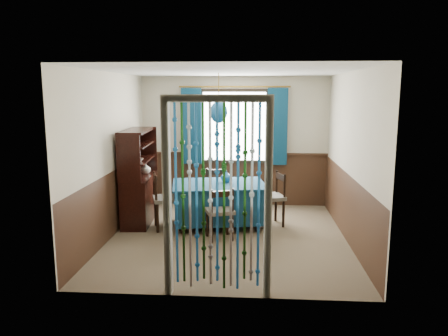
# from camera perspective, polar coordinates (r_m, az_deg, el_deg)

# --- Properties ---
(floor) EXTENTS (4.00, 4.00, 0.00)m
(floor) POSITION_cam_1_polar(r_m,az_deg,el_deg) (6.81, 0.53, -8.97)
(floor) COLOR brown
(floor) RESTS_ON ground
(ceiling) EXTENTS (4.00, 4.00, 0.00)m
(ceiling) POSITION_cam_1_polar(r_m,az_deg,el_deg) (6.45, 0.57, 12.55)
(ceiling) COLOR silver
(ceiling) RESTS_ON ground
(wall_back) EXTENTS (3.60, 0.00, 3.60)m
(wall_back) POSITION_cam_1_polar(r_m,az_deg,el_deg) (8.49, 1.36, 3.46)
(wall_back) COLOR beige
(wall_back) RESTS_ON ground
(wall_front) EXTENTS (3.60, 0.00, 3.60)m
(wall_front) POSITION_cam_1_polar(r_m,az_deg,el_deg) (4.55, -0.96, -2.19)
(wall_front) COLOR beige
(wall_front) RESTS_ON ground
(wall_left) EXTENTS (0.00, 4.00, 4.00)m
(wall_left) POSITION_cam_1_polar(r_m,az_deg,el_deg) (6.86, -14.64, 1.60)
(wall_left) COLOR beige
(wall_left) RESTS_ON ground
(wall_right) EXTENTS (0.00, 4.00, 4.00)m
(wall_right) POSITION_cam_1_polar(r_m,az_deg,el_deg) (6.65, 16.22, 1.27)
(wall_right) COLOR beige
(wall_right) RESTS_ON ground
(wainscot_back) EXTENTS (3.60, 0.00, 3.60)m
(wainscot_back) POSITION_cam_1_polar(r_m,az_deg,el_deg) (8.60, 1.34, -1.52)
(wainscot_back) COLOR #3C2416
(wainscot_back) RESTS_ON ground
(wainscot_front) EXTENTS (3.60, 0.00, 3.60)m
(wainscot_front) POSITION_cam_1_polar(r_m,az_deg,el_deg) (4.78, -0.92, -10.99)
(wainscot_front) COLOR #3C2416
(wainscot_front) RESTS_ON ground
(wainscot_left) EXTENTS (0.00, 4.00, 4.00)m
(wainscot_left) POSITION_cam_1_polar(r_m,az_deg,el_deg) (7.00, -14.26, -4.49)
(wainscot_left) COLOR #3C2416
(wainscot_left) RESTS_ON ground
(wainscot_right) EXTENTS (0.00, 4.00, 4.00)m
(wainscot_right) POSITION_cam_1_polar(r_m,az_deg,el_deg) (6.80, 15.79, -4.98)
(wainscot_right) COLOR #3C2416
(wainscot_right) RESTS_ON ground
(window) EXTENTS (1.32, 0.12, 1.42)m
(window) POSITION_cam_1_polar(r_m,az_deg,el_deg) (8.42, 1.35, 5.46)
(window) COLOR black
(window) RESTS_ON wall_back
(doorway) EXTENTS (1.16, 0.12, 2.18)m
(doorway) POSITION_cam_1_polar(r_m,az_deg,el_deg) (4.65, -0.89, -4.45)
(doorway) COLOR silver
(doorway) RESTS_ON ground
(dining_table) EXTENTS (1.66, 1.28, 0.72)m
(dining_table) POSITION_cam_1_polar(r_m,az_deg,el_deg) (7.23, -0.66, -4.36)
(dining_table) COLOR #0E324C
(dining_table) RESTS_ON floor
(chair_near) EXTENTS (0.50, 0.49, 0.81)m
(chair_near) POSITION_cam_1_polar(r_m,az_deg,el_deg) (6.58, -0.52, -5.72)
(chair_near) COLOR black
(chair_near) RESTS_ON floor
(chair_far) EXTENTS (0.50, 0.49, 0.83)m
(chair_far) POSITION_cam_1_polar(r_m,az_deg,el_deg) (7.92, -0.85, -2.92)
(chair_far) COLOR black
(chair_far) RESTS_ON floor
(chair_left) EXTENTS (0.55, 0.56, 0.92)m
(chair_left) POSITION_cam_1_polar(r_m,az_deg,el_deg) (7.14, -7.69, -4.07)
(chair_left) COLOR black
(chair_left) RESTS_ON floor
(chair_right) EXTENTS (0.53, 0.55, 0.89)m
(chair_right) POSITION_cam_1_polar(r_m,az_deg,el_deg) (7.33, 6.28, -3.81)
(chair_right) COLOR black
(chair_right) RESTS_ON floor
(sideboard) EXTENTS (0.49, 1.24, 1.59)m
(sideboard) POSITION_cam_1_polar(r_m,az_deg,el_deg) (7.59, -11.05, -2.78)
(sideboard) COLOR black
(sideboard) RESTS_ON floor
(pendant_lamp) EXTENTS (0.28, 0.28, 0.79)m
(pendant_lamp) POSITION_cam_1_polar(r_m,az_deg,el_deg) (7.02, -0.69, 7.32)
(pendant_lamp) COLOR olive
(pendant_lamp) RESTS_ON ceiling
(vase_table) EXTENTS (0.19, 0.19, 0.18)m
(vase_table) POSITION_cam_1_polar(r_m,az_deg,el_deg) (7.28, 0.28, -1.13)
(vase_table) COLOR #155590
(vase_table) RESTS_ON dining_table
(bowl_shelf) EXTENTS (0.28, 0.28, 0.06)m
(bowl_shelf) POSITION_cam_1_polar(r_m,az_deg,el_deg) (7.23, -11.27, 1.05)
(bowl_shelf) COLOR beige
(bowl_shelf) RESTS_ON sideboard
(vase_sideboard) EXTENTS (0.19, 0.19, 0.20)m
(vase_sideboard) POSITION_cam_1_polar(r_m,az_deg,el_deg) (7.77, -10.20, 0.05)
(vase_sideboard) COLOR beige
(vase_sideboard) RESTS_ON sideboard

